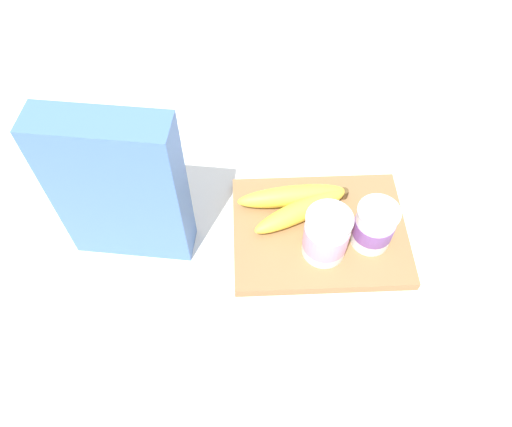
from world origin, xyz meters
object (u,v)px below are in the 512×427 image
cutting_board (319,231)px  yogurt_cup_front (374,226)px  yogurt_cup_back (324,235)px  cereal_box (120,187)px  banana_bunch (296,203)px

cutting_board → yogurt_cup_front: yogurt_cup_front is taller
cutting_board → yogurt_cup_front: (-0.08, 0.03, 0.05)m
cutting_board → yogurt_cup_back: (0.00, 0.04, 0.06)m
cereal_box → banana_bunch: 0.29m
yogurt_cup_front → yogurt_cup_back: size_ratio=0.91×
cereal_box → yogurt_cup_front: size_ratio=3.35×
cereal_box → yogurt_cup_front: (-0.39, 0.03, -0.08)m
yogurt_cup_front → banana_bunch: (0.12, -0.07, -0.02)m
cereal_box → banana_bunch: size_ratio=1.44×
yogurt_cup_front → yogurt_cup_back: 0.08m
cutting_board → banana_bunch: 0.06m
yogurt_cup_front → cereal_box: bearing=-4.7°
cutting_board → yogurt_cup_back: size_ratio=3.13×
cutting_board → banana_bunch: (0.04, -0.04, 0.03)m
yogurt_cup_front → cutting_board: bearing=-18.6°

